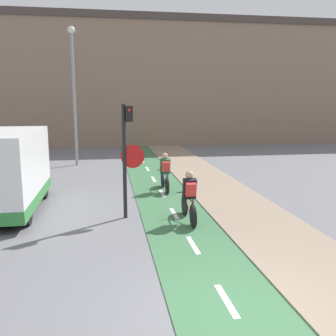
% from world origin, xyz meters
% --- Properties ---
extents(ground_plane, '(120.00, 120.00, 0.00)m').
position_xyz_m(ground_plane, '(0.00, 0.00, 0.00)').
color(ground_plane, slate).
extents(bike_lane, '(2.02, 60.00, 0.02)m').
position_xyz_m(bike_lane, '(0.00, 0.01, 0.01)').
color(bike_lane, '#3D7047').
rests_on(bike_lane, ground_plane).
extents(building_row_background, '(60.00, 5.20, 9.42)m').
position_xyz_m(building_row_background, '(0.00, 24.71, 4.72)').
color(building_row_background, '#89705B').
rests_on(building_row_background, ground_plane).
extents(traffic_light_pole, '(0.67, 0.25, 3.26)m').
position_xyz_m(traffic_light_pole, '(-1.37, 5.41, 2.01)').
color(traffic_light_pole, black).
rests_on(traffic_light_pole, ground_plane).
extents(street_lamp_far, '(0.36, 0.36, 6.97)m').
position_xyz_m(street_lamp_far, '(-3.53, 14.84, 4.25)').
color(street_lamp_far, gray).
rests_on(street_lamp_far, ground_plane).
extents(cyclist_near, '(0.46, 1.75, 1.45)m').
position_xyz_m(cyclist_near, '(0.29, 4.76, 0.70)').
color(cyclist_near, black).
rests_on(cyclist_near, ground_plane).
extents(cyclist_far, '(0.46, 1.70, 1.44)m').
position_xyz_m(cyclist_far, '(0.18, 8.44, 0.70)').
color(cyclist_far, black).
rests_on(cyclist_far, ground_plane).
extents(van, '(2.17, 4.51, 2.45)m').
position_xyz_m(van, '(-5.11, 6.64, 1.21)').
color(van, white).
rests_on(van, ground_plane).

